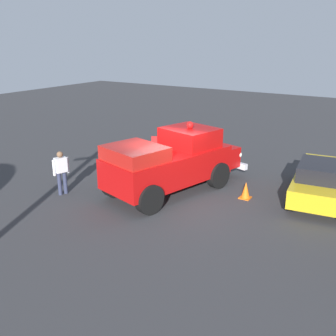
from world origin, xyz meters
name	(u,v)px	position (x,y,z in m)	size (l,w,h in m)	color
ground_plane	(172,198)	(0.00, 0.00, 0.00)	(60.00, 60.00, 0.00)	#333335
vintage_fire_truck	(173,161)	(-0.37, 0.67, 1.20)	(3.71, 6.31, 2.59)	black
classic_hot_rod	(322,180)	(4.63, 2.84, 0.75)	(2.36, 4.55, 1.46)	black
lawn_chair_by_car	(156,145)	(-3.40, 4.05, 0.59)	(0.66, 0.66, 1.02)	#B7BABF
spectator_standing	(61,170)	(-3.69, -1.83, 0.96)	(0.38, 0.64, 1.68)	#2D334C
traffic_cone	(246,190)	(2.30, 1.45, 0.31)	(0.40, 0.40, 0.64)	orange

